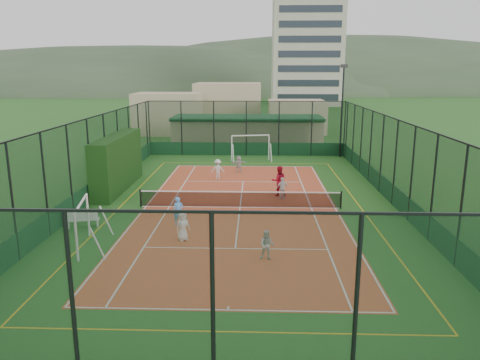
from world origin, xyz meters
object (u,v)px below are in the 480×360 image
object	(u,v)px
floodlight_ne	(342,111)
apartment_tower	(307,36)
white_bench	(83,219)
child_near_mid	(178,211)
clubhouse	(247,132)
futsal_goal_near	(83,226)
futsal_goal_far	(250,148)
child_far_left	(218,169)
child_near_left	(183,226)
child_far_right	(282,188)
coach	(279,181)
child_near_right	(267,245)
child_far_back	(239,164)

from	to	relation	value
floodlight_ne	apartment_tower	bearing A→B (deg)	87.02
white_bench	child_near_mid	bearing A→B (deg)	-6.01
clubhouse	futsal_goal_near	xyz separation A→B (m)	(-6.78, -28.49, -0.54)
floodlight_ne	futsal_goal_far	bearing A→B (deg)	-165.53
floodlight_ne	child_near_mid	size ratio (longest dim) A/B	5.68
clubhouse	child_far_left	size ratio (longest dim) A/B	10.35
white_bench	child_near_left	xyz separation A→B (m)	(5.32, -1.65, 0.25)
child_far_right	coach	xyz separation A→B (m)	(-0.19, 0.83, 0.27)
child_far_left	futsal_goal_far	bearing A→B (deg)	-108.46
child_near_mid	coach	world-z (taller)	coach
white_bench	floodlight_ne	bearing A→B (deg)	37.73
child_near_right	coach	bearing A→B (deg)	92.27
white_bench	child_far_back	distance (m)	15.32
clubhouse	child_far_back	distance (m)	12.40
child_far_left	child_far_right	distance (m)	6.83
child_near_left	coach	world-z (taller)	coach
apartment_tower	futsal_goal_near	distance (m)	91.53
clubhouse	coach	xyz separation A→B (m)	(2.35, -19.28, -0.61)
clubhouse	child_far_back	size ratio (longest dim) A/B	11.70
child_near_right	coach	xyz separation A→B (m)	(0.97, 10.32, 0.30)
floodlight_ne	child_far_left	bearing A→B (deg)	-137.81
child_near_mid	child_near_right	world-z (taller)	child_near_mid
clubhouse	white_bench	bearing A→B (deg)	-106.83
futsal_goal_near	clubhouse	bearing A→B (deg)	-24.36
child_near_mid	coach	bearing A→B (deg)	36.11
floodlight_ne	child_far_back	bearing A→B (deg)	-142.41
apartment_tower	white_bench	world-z (taller)	apartment_tower
child_far_back	child_near_right	bearing A→B (deg)	76.52
futsal_goal_far	floodlight_ne	bearing A→B (deg)	3.07
apartment_tower	floodlight_ne	bearing A→B (deg)	-92.98
floodlight_ne	child_near_mid	xyz separation A→B (m)	(-11.66, -19.77, -3.39)
futsal_goal_near	child_near_mid	world-z (taller)	futsal_goal_near
child_far_right	futsal_goal_near	bearing A→B (deg)	28.90
child_near_right	floodlight_ne	bearing A→B (deg)	81.04
child_far_back	coach	size ratio (longest dim) A/B	0.68
futsal_goal_near	coach	xyz separation A→B (m)	(9.14, 9.21, -0.08)
floodlight_ne	apartment_tower	xyz separation A→B (m)	(3.40, 65.40, 10.88)
child_far_right	child_far_back	xyz separation A→B (m)	(-2.97, 7.76, -0.03)
futsal_goal_far	child_near_left	bearing A→B (deg)	-109.67
apartment_tower	child_near_right	size ratio (longest dim) A/B	23.24
white_bench	child_near_left	bearing A→B (deg)	-30.64
floodlight_ne	child_far_right	xyz separation A→B (m)	(-6.06, -14.71, -3.43)
apartment_tower	white_bench	size ratio (longest dim) A/B	18.82
child_near_mid	white_bench	bearing A→B (deg)	176.12
clubhouse	futsal_goal_far	size ratio (longest dim) A/B	4.44
child_near_right	child_far_right	distance (m)	9.55
child_near_right	coach	world-z (taller)	coach
child_far_right	child_near_left	bearing A→B (deg)	42.56
child_near_left	child_far_back	bearing A→B (deg)	46.40
apartment_tower	child_far_left	distance (m)	77.47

